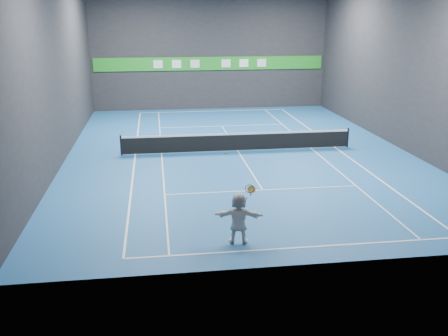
{
  "coord_description": "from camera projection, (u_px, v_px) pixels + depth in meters",
  "views": [
    {
      "loc": [
        -4.35,
        -25.78,
        7.04
      ],
      "look_at": [
        -1.85,
        -7.88,
        1.5
      ],
      "focal_mm": 40.0,
      "sensor_mm": 36.0,
      "label": 1
    }
  ],
  "objects": [
    {
      "name": "ground",
      "position": [
        238.0,
        151.0,
        27.05
      ],
      "size": [
        26.0,
        26.0,
        0.0
      ],
      "primitive_type": "plane",
      "color": "#1A5493",
      "rests_on": "ground"
    },
    {
      "name": "wall_back",
      "position": [
        210.0,
        50.0,
        38.04
      ],
      "size": [
        18.0,
        0.1,
        9.0
      ],
      "primitive_type": "cube",
      "color": "#242426",
      "rests_on": "ground"
    },
    {
      "name": "wall_front",
      "position": [
        318.0,
        114.0,
        13.42
      ],
      "size": [
        18.0,
        0.1,
        9.0
      ],
      "primitive_type": "cube",
      "color": "#242426",
      "rests_on": "ground"
    },
    {
      "name": "wall_left",
      "position": [
        58.0,
        69.0,
        24.54
      ],
      "size": [
        0.1,
        26.0,
        9.0
      ],
      "primitive_type": "cube",
      "color": "#242426",
      "rests_on": "ground"
    },
    {
      "name": "wall_right",
      "position": [
        403.0,
        65.0,
        26.92
      ],
      "size": [
        0.1,
        26.0,
        9.0
      ],
      "primitive_type": "cube",
      "color": "#242426",
      "rests_on": "ground"
    },
    {
      "name": "baseline_near",
      "position": [
        299.0,
        247.0,
        15.79
      ],
      "size": [
        10.98,
        0.08,
        0.01
      ],
      "primitive_type": "cube",
      "color": "white",
      "rests_on": "ground"
    },
    {
      "name": "baseline_far",
      "position": [
        212.0,
        111.0,
        38.3
      ],
      "size": [
        10.98,
        0.08,
        0.01
      ],
      "primitive_type": "cube",
      "color": "white",
      "rests_on": "ground"
    },
    {
      "name": "sideline_doubles_left",
      "position": [
        135.0,
        155.0,
        26.32
      ],
      "size": [
        0.08,
        23.78,
        0.01
      ],
      "primitive_type": "cube",
      "color": "white",
      "rests_on": "ground"
    },
    {
      "name": "sideline_doubles_right",
      "position": [
        335.0,
        147.0,
        27.77
      ],
      "size": [
        0.08,
        23.78,
        0.01
      ],
      "primitive_type": "cube",
      "color": "white",
      "rests_on": "ground"
    },
    {
      "name": "sideline_singles_left",
      "position": [
        162.0,
        154.0,
        26.5
      ],
      "size": [
        0.06,
        23.78,
        0.01
      ],
      "primitive_type": "cube",
      "color": "white",
      "rests_on": "ground"
    },
    {
      "name": "sideline_singles_right",
      "position": [
        311.0,
        148.0,
        27.59
      ],
      "size": [
        0.06,
        23.78,
        0.01
      ],
      "primitive_type": "cube",
      "color": "white",
      "rests_on": "ground"
    },
    {
      "name": "service_line_near",
      "position": [
        263.0,
        190.0,
        20.99
      ],
      "size": [
        8.23,
        0.06,
        0.01
      ],
      "primitive_type": "cube",
      "color": "white",
      "rests_on": "ground"
    },
    {
      "name": "service_line_far",
      "position": [
        222.0,
        126.0,
        33.11
      ],
      "size": [
        8.23,
        0.06,
        0.01
      ],
      "primitive_type": "cube",
      "color": "white",
      "rests_on": "ground"
    },
    {
      "name": "center_service_line",
      "position": [
        238.0,
        151.0,
        27.05
      ],
      "size": [
        0.06,
        12.8,
        0.01
      ],
      "primitive_type": "cube",
      "color": "white",
      "rests_on": "ground"
    },
    {
      "name": "player",
      "position": [
        239.0,
        218.0,
        15.9
      ],
      "size": [
        1.64,
        0.81,
        1.7
      ],
      "primitive_type": "imported",
      "rotation": [
        0.0,
        0.0,
        2.94
      ],
      "color": "silver",
      "rests_on": "ground"
    },
    {
      "name": "tennis_ball",
      "position": [
        226.0,
        153.0,
        15.19
      ],
      "size": [
        0.07,
        0.07,
        0.07
      ],
      "primitive_type": "sphere",
      "color": "#D5F729",
      "rests_on": "player"
    },
    {
      "name": "tennis_net",
      "position": [
        238.0,
        141.0,
        26.89
      ],
      "size": [
        12.5,
        0.1,
        1.07
      ],
      "color": "black",
      "rests_on": "ground"
    },
    {
      "name": "sponsor_banner",
      "position": [
        210.0,
        64.0,
        38.27
      ],
      "size": [
        17.64,
        0.11,
        1.0
      ],
      "color": "#209223",
      "rests_on": "wall_back"
    },
    {
      "name": "tennis_racket",
      "position": [
        249.0,
        190.0,
        15.72
      ],
      "size": [
        0.44,
        0.34,
        0.66
      ],
      "color": "#B71513",
      "rests_on": "player"
    }
  ]
}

